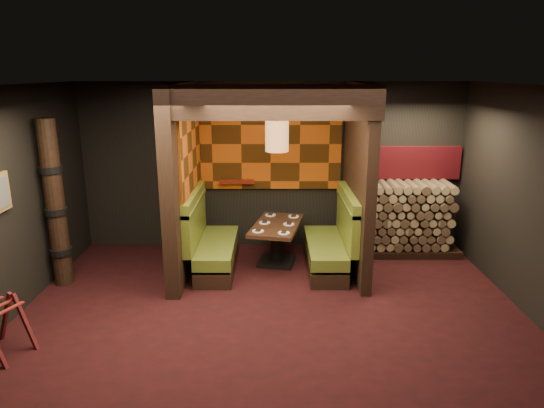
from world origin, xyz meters
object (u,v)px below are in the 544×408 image
at_px(dining_table, 277,238).
at_px(firewood_stack, 407,218).
at_px(booth_bench_right, 332,244).
at_px(pendant_lamp, 277,136).
at_px(totem_column, 55,205).
at_px(booth_bench_left, 210,244).

distance_m(dining_table, firewood_stack, 2.27).
relative_size(booth_bench_right, pendant_lamp, 1.58).
bearing_deg(firewood_stack, booth_bench_right, -152.65).
bearing_deg(totem_column, booth_bench_left, 14.75).
relative_size(booth_bench_left, firewood_stack, 0.92).
height_order(booth_bench_left, firewood_stack, firewood_stack).
bearing_deg(firewood_stack, booth_bench_left, -167.83).
bearing_deg(booth_bench_right, firewood_stack, 27.35).
height_order(booth_bench_left, pendant_lamp, pendant_lamp).
xyz_separation_m(booth_bench_right, dining_table, (-0.86, 0.22, 0.03)).
relative_size(booth_bench_right, firewood_stack, 0.92).
bearing_deg(booth_bench_left, totem_column, -165.25).
bearing_deg(booth_bench_right, booth_bench_left, 180.00).
bearing_deg(booth_bench_right, dining_table, 165.49).
xyz_separation_m(dining_table, totem_column, (-3.12, -0.77, 0.75)).
distance_m(dining_table, totem_column, 3.30).
relative_size(booth_bench_right, totem_column, 0.67).
xyz_separation_m(pendant_lamp, totem_column, (-3.12, -0.72, -0.88)).
bearing_deg(booth_bench_left, dining_table, 12.10).
height_order(booth_bench_left, totem_column, totem_column).
distance_m(booth_bench_right, dining_table, 0.89).
xyz_separation_m(pendant_lamp, firewood_stack, (2.21, 0.53, -1.45)).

